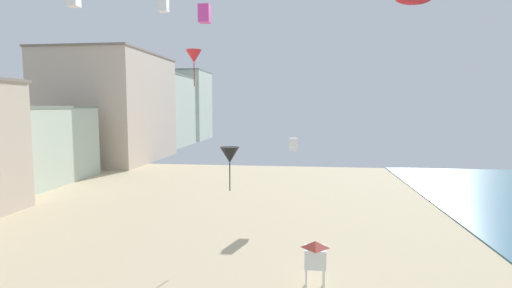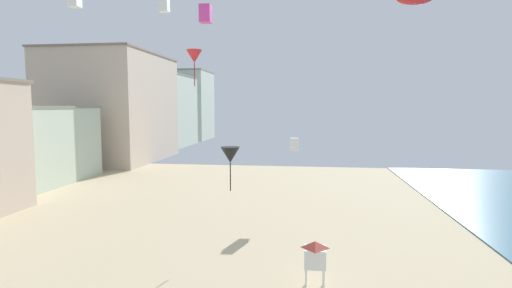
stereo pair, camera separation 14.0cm
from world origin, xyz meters
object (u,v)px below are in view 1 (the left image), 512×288
at_px(kite_red_delta, 194,56).
at_px(lifeguard_stand, 315,254).
at_px(kite_white_box, 163,5).
at_px(kite_white_box_3, 293,144).
at_px(kite_magenta_box, 205,14).
at_px(kite_black_delta, 230,155).

bearing_deg(kite_red_delta, lifeguard_stand, -26.85).
xyz_separation_m(kite_white_box, kite_white_box_3, (8.74, 10.46, -10.62)).
distance_m(lifeguard_stand, kite_magenta_box, 21.83).
height_order(kite_magenta_box, kite_red_delta, kite_magenta_box).
relative_size(kite_white_box, kite_white_box_3, 0.81).
bearing_deg(kite_magenta_box, kite_white_box, -104.23).
bearing_deg(kite_red_delta, kite_white_box_3, 67.42).
bearing_deg(kite_black_delta, kite_white_box, -179.55).
height_order(kite_white_box, kite_red_delta, kite_white_box).
distance_m(kite_black_delta, kite_red_delta, 7.40).
relative_size(kite_white_box, kite_black_delta, 0.31).
bearing_deg(kite_magenta_box, kite_black_delta, -60.95).
relative_size(lifeguard_stand, kite_white_box, 2.64).
bearing_deg(kite_white_box, kite_black_delta, 0.45).
bearing_deg(kite_white_box_3, kite_magenta_box, -146.85).
bearing_deg(kite_magenta_box, kite_white_box_3, 33.15).
distance_m(kite_white_box, kite_white_box_3, 17.28).
xyz_separation_m(kite_white_box, kite_red_delta, (3.04, -3.24, -3.99)).
bearing_deg(lifeguard_stand, kite_black_delta, 151.49).
relative_size(kite_magenta_box, kite_red_delta, 0.66).
height_order(kite_white_box_3, kite_black_delta, kite_black_delta).
bearing_deg(kite_black_delta, kite_red_delta, -115.28).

